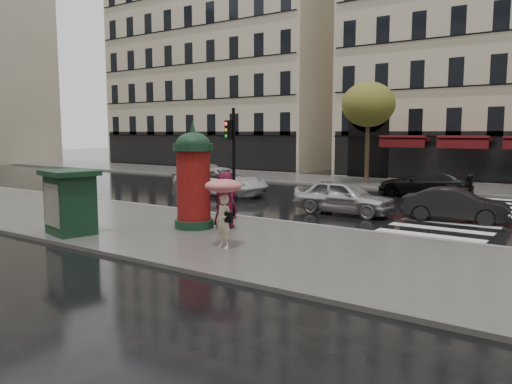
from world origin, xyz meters
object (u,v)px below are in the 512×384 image
Objects in this scene: newsstand at (70,201)px; woman_umbrella at (224,201)px; car_silver at (344,197)px; car_black at (425,184)px; morris_column at (193,176)px; car_darkgrey at (455,205)px; car_far_silver at (200,173)px; woman_red at (227,195)px; car_white at (221,182)px; man_burgundy at (225,200)px; traffic_light at (232,151)px.

woman_umbrella is at bearing 13.18° from newsstand.
newsstand is 0.49× the size of car_silver.
morris_column is at bearing -22.68° from car_black.
car_black is at bearing 17.02° from car_darkgrey.
car_darkgrey is 17.90m from car_far_silver.
morris_column reaches higher than car_darkgrey.
woman_red is 0.33× the size of car_white.
morris_column reaches higher than woman_red.
man_burgundy is 0.46× the size of traffic_light.
man_burgundy reaches higher than car_silver.
morris_column is 6.98m from car_silver.
woman_red is at bearing 49.57° from car_far_silver.
car_white is at bearing 56.34° from car_far_silver.
traffic_light reaches higher than newsstand.
car_far_silver is (-9.97, 9.78, -0.28)m from woman_red.
car_darkgrey is at bearing 32.74° from traffic_light.
morris_column is at bearing 50.26° from newsstand.
car_silver is at bearing -102.56° from car_white.
car_black is (1.03, 15.89, -0.77)m from woman_umbrella.
car_darkgrey is at bearing -128.33° from man_burgundy.
woman_red reaches higher than car_silver.
car_silver is 7.81m from car_black.
car_darkgrey is at bearing 47.18° from newsstand.
woman_umbrella is 8.19m from car_silver.
car_white is (-5.15, 6.06, -0.26)m from woman_red.
woman_red is 0.86× the size of newsstand.
car_white reaches higher than car_darkgrey.
car_white is 1.24× the size of car_far_silver.
newsstand is 11.73m from car_white.
man_burgundy is 0.94× the size of newsstand.
woman_red is 0.37× the size of car_black.
woman_red is 1.70m from traffic_light.
car_darkgrey is 12.47m from car_white.
car_white is 1.12× the size of car_black.
woman_umbrella is at bearing -33.41° from morris_column.
car_white is (-6.38, 7.74, -0.34)m from man_burgundy.
man_burgundy is at bearing 114.51° from woman_red.
car_far_silver reaches higher than car_darkgrey.
newsstand is at bearing 54.97° from woman_red.
woman_red is (-3.09, 4.05, -0.45)m from woman_umbrella.
newsstand is at bearing -27.92° from car_black.
car_far_silver is at bearing 117.02° from newsstand.
car_darkgrey is (4.27, 0.90, -0.08)m from car_silver.
morris_column is at bearing 85.86° from woman_red.
newsstand reaches higher than car_white.
traffic_light is at bearing 50.58° from car_far_silver.
morris_column is 14.61m from car_black.
morris_column reaches higher than newsstand.
car_far_silver is at bearing 130.58° from morris_column.
car_far_silver is at bearing 66.76° from car_darkgrey.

